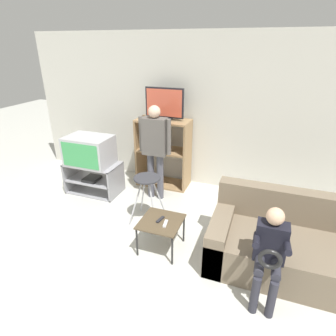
# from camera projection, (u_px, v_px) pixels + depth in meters

# --- Properties ---
(ground_plane) EXTENTS (18.00, 18.00, 0.00)m
(ground_plane) POSITION_uv_depth(u_px,v_px,m) (98.00, 335.00, 2.52)
(ground_plane) COLOR beige
(wall_back) EXTENTS (6.40, 0.06, 2.60)m
(wall_back) POSITION_uv_depth(u_px,v_px,m) (197.00, 113.00, 4.80)
(wall_back) COLOR beige
(wall_back) RESTS_ON ground_plane
(tv_stand) EXTENTS (0.91, 0.52, 0.53)m
(tv_stand) POSITION_uv_depth(u_px,v_px,m) (94.00, 178.00, 4.86)
(tv_stand) COLOR #939399
(tv_stand) RESTS_ON ground_plane
(television_main) EXTENTS (0.74, 0.53, 0.48)m
(television_main) POSITION_uv_depth(u_px,v_px,m) (89.00, 151.00, 4.65)
(television_main) COLOR #B2B2B7
(television_main) RESTS_ON tv_stand
(media_shelf) EXTENTS (0.92, 0.45, 1.21)m
(media_shelf) POSITION_uv_depth(u_px,v_px,m) (163.00, 153.00, 4.98)
(media_shelf) COLOR #9E7A51
(media_shelf) RESTS_ON ground_plane
(television_flat) EXTENTS (0.66, 0.20, 0.53)m
(television_flat) POSITION_uv_depth(u_px,v_px,m) (164.00, 105.00, 4.63)
(television_flat) COLOR black
(television_flat) RESTS_ON media_shelf
(folding_stool) EXTENTS (0.46, 0.42, 0.71)m
(folding_stool) POSITION_uv_depth(u_px,v_px,m) (147.00, 186.00, 3.91)
(folding_stool) COLOR #B7B7BC
(folding_stool) RESTS_ON ground_plane
(snack_table) EXTENTS (0.50, 0.50, 0.41)m
(snack_table) POSITION_uv_depth(u_px,v_px,m) (161.00, 224.00, 3.44)
(snack_table) COLOR brown
(snack_table) RESTS_ON ground_plane
(remote_control_black) EXTENTS (0.06, 0.15, 0.02)m
(remote_control_black) POSITION_uv_depth(u_px,v_px,m) (160.00, 219.00, 3.44)
(remote_control_black) COLOR #232328
(remote_control_black) RESTS_ON snack_table
(remote_control_white) EXTENTS (0.06, 0.15, 0.02)m
(remote_control_white) POSITION_uv_depth(u_px,v_px,m) (165.00, 224.00, 3.36)
(remote_control_white) COLOR silver
(remote_control_white) RESTS_ON snack_table
(couch) EXTENTS (1.77, 0.96, 0.83)m
(couch) POSITION_uv_depth(u_px,v_px,m) (289.00, 246.00, 3.20)
(couch) COLOR #756651
(couch) RESTS_ON ground_plane
(person_standing_adult) EXTENTS (0.53, 0.20, 1.55)m
(person_standing_adult) POSITION_uv_depth(u_px,v_px,m) (155.00, 145.00, 4.41)
(person_standing_adult) COLOR #4C4C56
(person_standing_adult) RESTS_ON ground_plane
(person_seated_child) EXTENTS (0.33, 0.43, 1.01)m
(person_seated_child) POSITION_uv_depth(u_px,v_px,m) (270.00, 250.00, 2.67)
(person_seated_child) COLOR #2D2D38
(person_seated_child) RESTS_ON ground_plane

